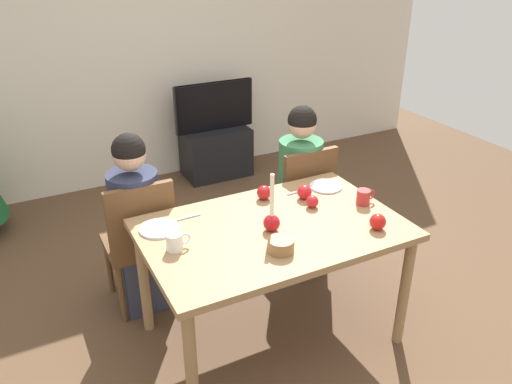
{
  "coord_description": "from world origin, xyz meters",
  "views": [
    {
      "loc": [
        -1.17,
        -2.09,
        2.15
      ],
      "look_at": [
        0.0,
        0.2,
        0.87
      ],
      "focal_mm": 35.93,
      "sensor_mm": 36.0,
      "label": 1
    }
  ],
  "objects_px": {
    "apple_near_candle": "(378,222)",
    "apple_by_left_plate": "(312,202)",
    "chair_left": "(140,238)",
    "person_right_child": "(299,189)",
    "mug_right": "(364,197)",
    "dining_table": "(273,240)",
    "plate_left": "(159,229)",
    "apple_far_edge": "(264,193)",
    "apple_by_right_mug": "(304,192)",
    "mug_left": "(175,242)",
    "chair_right": "(301,198)",
    "person_left_child": "(138,227)",
    "bowl_walnuts": "(281,245)",
    "plate_right": "(326,186)",
    "tv_stand": "(216,152)",
    "tv": "(214,106)",
    "candle_centerpiece": "(272,219)"
  },
  "relations": [
    {
      "from": "tv",
      "to": "apple_near_candle",
      "type": "height_order",
      "value": "tv"
    },
    {
      "from": "tv",
      "to": "dining_table",
      "type": "bearing_deg",
      "value": -105.36
    },
    {
      "from": "person_right_child",
      "to": "tv_stand",
      "type": "distance_m",
      "value": 1.69
    },
    {
      "from": "tv",
      "to": "mug_left",
      "type": "distance_m",
      "value": 2.56
    },
    {
      "from": "plate_right",
      "to": "chair_right",
      "type": "bearing_deg",
      "value": 83.2
    },
    {
      "from": "chair_left",
      "to": "mug_right",
      "type": "relative_size",
      "value": 7.33
    },
    {
      "from": "chair_left",
      "to": "tv_stand",
      "type": "relative_size",
      "value": 1.41
    },
    {
      "from": "dining_table",
      "to": "chair_left",
      "type": "height_order",
      "value": "chair_left"
    },
    {
      "from": "dining_table",
      "to": "plate_right",
      "type": "distance_m",
      "value": 0.6
    },
    {
      "from": "chair_left",
      "to": "apple_far_edge",
      "type": "height_order",
      "value": "chair_left"
    },
    {
      "from": "person_right_child",
      "to": "plate_left",
      "type": "bearing_deg",
      "value": -160.91
    },
    {
      "from": "mug_left",
      "to": "bowl_walnuts",
      "type": "height_order",
      "value": "mug_left"
    },
    {
      "from": "person_left_child",
      "to": "bowl_walnuts",
      "type": "distance_m",
      "value": 1.03
    },
    {
      "from": "dining_table",
      "to": "tv_stand",
      "type": "distance_m",
      "value": 2.42
    },
    {
      "from": "chair_left",
      "to": "tv_stand",
      "type": "bearing_deg",
      "value": 54.28
    },
    {
      "from": "dining_table",
      "to": "mug_right",
      "type": "bearing_deg",
      "value": -1.21
    },
    {
      "from": "chair_left",
      "to": "apple_by_right_mug",
      "type": "bearing_deg",
      "value": -23.78
    },
    {
      "from": "plate_right",
      "to": "apple_by_left_plate",
      "type": "distance_m",
      "value": 0.29
    },
    {
      "from": "apple_by_right_mug",
      "to": "mug_right",
      "type": "bearing_deg",
      "value": -38.98
    },
    {
      "from": "tv",
      "to": "apple_by_right_mug",
      "type": "relative_size",
      "value": 9.1
    },
    {
      "from": "bowl_walnuts",
      "to": "apple_near_candle",
      "type": "relative_size",
      "value": 1.51
    },
    {
      "from": "person_left_child",
      "to": "plate_right",
      "type": "distance_m",
      "value": 1.19
    },
    {
      "from": "mug_right",
      "to": "apple_by_left_plate",
      "type": "relative_size",
      "value": 1.7
    },
    {
      "from": "chair_right",
      "to": "person_right_child",
      "type": "relative_size",
      "value": 0.77
    },
    {
      "from": "chair_right",
      "to": "person_left_child",
      "type": "xyz_separation_m",
      "value": [
        -1.15,
        0.03,
        0.06
      ]
    },
    {
      "from": "plate_right",
      "to": "person_right_child",
      "type": "bearing_deg",
      "value": 83.8
    },
    {
      "from": "dining_table",
      "to": "person_left_child",
      "type": "distance_m",
      "value": 0.87
    },
    {
      "from": "tv",
      "to": "apple_by_left_plate",
      "type": "relative_size",
      "value": 10.91
    },
    {
      "from": "candle_centerpiece",
      "to": "apple_far_edge",
      "type": "bearing_deg",
      "value": 68.35
    },
    {
      "from": "mug_left",
      "to": "apple_by_left_plate",
      "type": "xyz_separation_m",
      "value": [
        0.85,
        0.07,
        -0.01
      ]
    },
    {
      "from": "tv_stand",
      "to": "plate_right",
      "type": "bearing_deg",
      "value": -92.93
    },
    {
      "from": "plate_left",
      "to": "apple_by_left_plate",
      "type": "xyz_separation_m",
      "value": [
        0.87,
        -0.16,
        0.03
      ]
    },
    {
      "from": "plate_right",
      "to": "bowl_walnuts",
      "type": "relative_size",
      "value": 1.52
    },
    {
      "from": "chair_left",
      "to": "mug_left",
      "type": "distance_m",
      "value": 0.65
    },
    {
      "from": "bowl_walnuts",
      "to": "apple_by_right_mug",
      "type": "height_order",
      "value": "apple_by_right_mug"
    },
    {
      "from": "candle_centerpiece",
      "to": "bowl_walnuts",
      "type": "bearing_deg",
      "value": -105.87
    },
    {
      "from": "chair_right",
      "to": "apple_by_left_plate",
      "type": "height_order",
      "value": "chair_right"
    },
    {
      "from": "chair_left",
      "to": "dining_table",
      "type": "bearing_deg",
      "value": -46.09
    },
    {
      "from": "mug_left",
      "to": "apple_by_left_plate",
      "type": "bearing_deg",
      "value": 4.46
    },
    {
      "from": "person_left_child",
      "to": "bowl_walnuts",
      "type": "relative_size",
      "value": 8.82
    },
    {
      "from": "apple_far_edge",
      "to": "bowl_walnuts",
      "type": "bearing_deg",
      "value": -109.58
    },
    {
      "from": "candle_centerpiece",
      "to": "apple_near_candle",
      "type": "distance_m",
      "value": 0.57
    },
    {
      "from": "tv_stand",
      "to": "chair_right",
      "type": "bearing_deg",
      "value": -92.17
    },
    {
      "from": "chair_left",
      "to": "person_right_child",
      "type": "relative_size",
      "value": 0.77
    },
    {
      "from": "apple_near_candle",
      "to": "apple_by_left_plate",
      "type": "bearing_deg",
      "value": 115.26
    },
    {
      "from": "person_left_child",
      "to": "apple_near_candle",
      "type": "xyz_separation_m",
      "value": [
        1.07,
        -0.92,
        0.22
      ]
    },
    {
      "from": "dining_table",
      "to": "plate_left",
      "type": "distance_m",
      "value": 0.62
    },
    {
      "from": "apple_far_edge",
      "to": "apple_by_right_mug",
      "type": "bearing_deg",
      "value": -25.71
    },
    {
      "from": "plate_right",
      "to": "apple_near_candle",
      "type": "distance_m",
      "value": 0.56
    },
    {
      "from": "tv",
      "to": "candle_centerpiece",
      "type": "relative_size",
      "value": 2.4
    }
  ]
}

